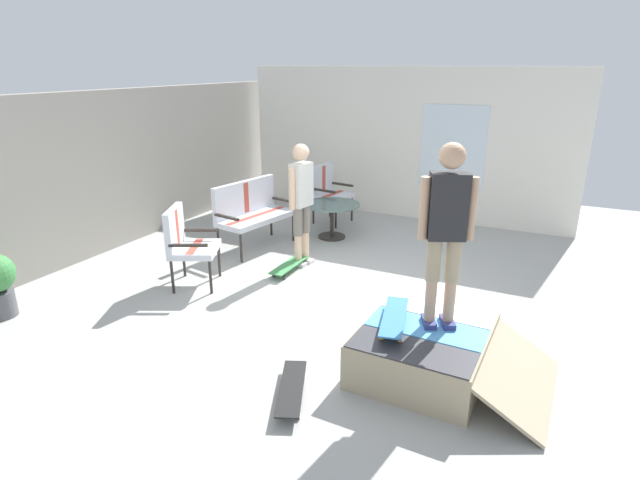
{
  "coord_description": "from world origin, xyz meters",
  "views": [
    {
      "loc": [
        -5.17,
        -2.17,
        2.7
      ],
      "look_at": [
        -0.0,
        0.34,
        0.7
      ],
      "focal_mm": 28.51,
      "sensor_mm": 36.0,
      "label": 1
    }
  ],
  "objects_px": {
    "skateboard_by_bench": "(290,265)",
    "skateboard_spare": "(292,388)",
    "patio_bench": "(251,208)",
    "patio_chair_by_wall": "(185,239)",
    "patio_table": "(332,214)",
    "patio_chair_near_house": "(328,188)",
    "skate_ramp": "(428,349)",
    "person_watching": "(301,196)",
    "person_skater": "(446,224)",
    "skateboard_on_ramp": "(394,317)"
  },
  "relations": [
    {
      "from": "patio_chair_near_house",
      "to": "skateboard_spare",
      "type": "distance_m",
      "value": 5.17
    },
    {
      "from": "patio_chair_near_house",
      "to": "patio_chair_by_wall",
      "type": "bearing_deg",
      "value": 172.61
    },
    {
      "from": "patio_bench",
      "to": "patio_chair_near_house",
      "type": "distance_m",
      "value": 1.79
    },
    {
      "from": "person_watching",
      "to": "skateboard_on_ramp",
      "type": "distance_m",
      "value": 2.81
    },
    {
      "from": "patio_chair_by_wall",
      "to": "person_skater",
      "type": "xyz_separation_m",
      "value": [
        -0.46,
        -3.31,
        0.79
      ]
    },
    {
      "from": "skateboard_spare",
      "to": "skateboard_on_ramp",
      "type": "xyz_separation_m",
      "value": [
        0.81,
        -0.63,
        0.44
      ]
    },
    {
      "from": "skateboard_spare",
      "to": "skateboard_on_ramp",
      "type": "height_order",
      "value": "skateboard_on_ramp"
    },
    {
      "from": "patio_bench",
      "to": "patio_table",
      "type": "height_order",
      "value": "patio_bench"
    },
    {
      "from": "patio_bench",
      "to": "skateboard_by_bench",
      "type": "height_order",
      "value": "patio_bench"
    },
    {
      "from": "person_skater",
      "to": "skateboard_spare",
      "type": "distance_m",
      "value": 1.93
    },
    {
      "from": "patio_bench",
      "to": "skateboard_by_bench",
      "type": "distance_m",
      "value": 1.3
    },
    {
      "from": "person_watching",
      "to": "person_skater",
      "type": "xyz_separation_m",
      "value": [
        -1.74,
        -2.33,
        0.41
      ]
    },
    {
      "from": "skate_ramp",
      "to": "skateboard_by_bench",
      "type": "bearing_deg",
      "value": 56.6
    },
    {
      "from": "skate_ramp",
      "to": "person_skater",
      "type": "height_order",
      "value": "person_skater"
    },
    {
      "from": "skate_ramp",
      "to": "skateboard_on_ramp",
      "type": "distance_m",
      "value": 0.44
    },
    {
      "from": "skate_ramp",
      "to": "patio_bench",
      "type": "relative_size",
      "value": 1.28
    },
    {
      "from": "patio_chair_by_wall",
      "to": "patio_table",
      "type": "xyz_separation_m",
      "value": [
        2.51,
        -0.88,
        -0.21
      ]
    },
    {
      "from": "patio_bench",
      "to": "person_watching",
      "type": "height_order",
      "value": "person_watching"
    },
    {
      "from": "patio_chair_near_house",
      "to": "skateboard_by_bench",
      "type": "height_order",
      "value": "patio_chair_near_house"
    },
    {
      "from": "person_watching",
      "to": "patio_table",
      "type": "bearing_deg",
      "value": 4.69
    },
    {
      "from": "patio_chair_by_wall",
      "to": "skateboard_spare",
      "type": "relative_size",
      "value": 1.25
    },
    {
      "from": "skate_ramp",
      "to": "patio_chair_near_house",
      "type": "relative_size",
      "value": 1.67
    },
    {
      "from": "patio_bench",
      "to": "patio_chair_by_wall",
      "type": "relative_size",
      "value": 1.3
    },
    {
      "from": "person_watching",
      "to": "patio_bench",
      "type": "bearing_deg",
      "value": 73.66
    },
    {
      "from": "patio_table",
      "to": "person_watching",
      "type": "distance_m",
      "value": 1.37
    },
    {
      "from": "person_skater",
      "to": "patio_chair_near_house",
      "type": "bearing_deg",
      "value": 37.45
    },
    {
      "from": "patio_bench",
      "to": "skateboard_by_bench",
      "type": "xyz_separation_m",
      "value": [
        -0.62,
        -1.01,
        -0.53
      ]
    },
    {
      "from": "patio_chair_by_wall",
      "to": "patio_table",
      "type": "height_order",
      "value": "patio_chair_by_wall"
    },
    {
      "from": "skateboard_by_bench",
      "to": "patio_chair_by_wall",
      "type": "bearing_deg",
      "value": 135.17
    },
    {
      "from": "patio_chair_by_wall",
      "to": "person_skater",
      "type": "relative_size",
      "value": 0.61
    },
    {
      "from": "patio_bench",
      "to": "person_watching",
      "type": "distance_m",
      "value": 1.15
    },
    {
      "from": "skateboard_by_bench",
      "to": "skateboard_spare",
      "type": "height_order",
      "value": "same"
    },
    {
      "from": "skate_ramp",
      "to": "patio_chair_by_wall",
      "type": "relative_size",
      "value": 1.67
    },
    {
      "from": "patio_chair_by_wall",
      "to": "patio_table",
      "type": "distance_m",
      "value": 2.67
    },
    {
      "from": "patio_chair_by_wall",
      "to": "patio_chair_near_house",
      "type": "bearing_deg",
      "value": -7.39
    },
    {
      "from": "patio_bench",
      "to": "patio_table",
      "type": "xyz_separation_m",
      "value": [
        0.93,
        -0.94,
        -0.21
      ]
    },
    {
      "from": "patio_chair_near_house",
      "to": "person_watching",
      "type": "relative_size",
      "value": 0.6
    },
    {
      "from": "patio_chair_near_house",
      "to": "skateboard_spare",
      "type": "relative_size",
      "value": 1.25
    },
    {
      "from": "skate_ramp",
      "to": "patio_chair_by_wall",
      "type": "xyz_separation_m",
      "value": [
        0.56,
        3.26,
        0.4
      ]
    },
    {
      "from": "patio_bench",
      "to": "person_skater",
      "type": "bearing_deg",
      "value": -121.19
    },
    {
      "from": "patio_bench",
      "to": "skateboard_spare",
      "type": "xyz_separation_m",
      "value": [
        -3.05,
        -2.39,
        -0.53
      ]
    },
    {
      "from": "patio_chair_near_house",
      "to": "patio_chair_by_wall",
      "type": "relative_size",
      "value": 1.0
    },
    {
      "from": "patio_bench",
      "to": "person_watching",
      "type": "bearing_deg",
      "value": -106.34
    },
    {
      "from": "patio_chair_by_wall",
      "to": "skateboard_spare",
      "type": "bearing_deg",
      "value": -122.34
    },
    {
      "from": "skateboard_by_bench",
      "to": "skateboard_spare",
      "type": "bearing_deg",
      "value": -150.47
    },
    {
      "from": "patio_chair_by_wall",
      "to": "person_skater",
      "type": "height_order",
      "value": "person_skater"
    },
    {
      "from": "person_watching",
      "to": "person_skater",
      "type": "bearing_deg",
      "value": -126.65
    },
    {
      "from": "person_watching",
      "to": "patio_chair_by_wall",
      "type": "bearing_deg",
      "value": 142.45
    },
    {
      "from": "patio_chair_near_house",
      "to": "patio_chair_by_wall",
      "type": "height_order",
      "value": "same"
    },
    {
      "from": "patio_chair_by_wall",
      "to": "skateboard_on_ramp",
      "type": "height_order",
      "value": "patio_chair_by_wall"
    }
  ]
}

